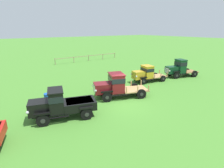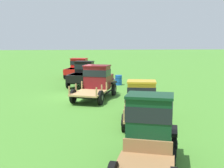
% 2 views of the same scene
% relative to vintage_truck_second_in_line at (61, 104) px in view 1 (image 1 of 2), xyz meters
% --- Properties ---
extents(ground_plane, '(240.00, 240.00, 0.00)m').
position_rel_vintage_truck_second_in_line_xyz_m(ground_plane, '(5.26, -0.72, -1.09)').
color(ground_plane, '#47842D').
extents(paddock_fence, '(13.42, 0.53, 1.15)m').
position_rel_vintage_truck_second_in_line_xyz_m(paddock_fence, '(12.66, 19.59, -0.26)').
color(paddock_fence, '#997F60').
rests_on(paddock_fence, ground).
extents(vintage_truck_second_in_line, '(4.93, 3.04, 2.21)m').
position_rel_vintage_truck_second_in_line_xyz_m(vintage_truck_second_in_line, '(0.00, 0.00, 0.00)').
color(vintage_truck_second_in_line, black).
rests_on(vintage_truck_second_in_line, ground).
extents(vintage_truck_midrow_center, '(5.41, 3.51, 2.32)m').
position_rel_vintage_truck_second_in_line_xyz_m(vintage_truck_midrow_center, '(5.48, 0.95, 0.12)').
color(vintage_truck_midrow_center, black).
rests_on(vintage_truck_midrow_center, ground).
extents(vintage_truck_far_side, '(4.67, 2.45, 2.02)m').
position_rel_vintage_truck_second_in_line_xyz_m(vintage_truck_far_side, '(11.48, 2.78, -0.04)').
color(vintage_truck_far_side, black).
rests_on(vintage_truck_far_side, ground).
extents(vintage_truck_back_of_row, '(4.79, 2.87, 2.35)m').
position_rel_vintage_truck_second_in_line_xyz_m(vintage_truck_back_of_row, '(16.79, 1.90, 0.08)').
color(vintage_truck_back_of_row, black).
rests_on(vintage_truck_back_of_row, ground).
extents(oil_drum_beside_row, '(0.64, 0.64, 0.91)m').
position_rel_vintage_truck_second_in_line_xyz_m(oil_drum_beside_row, '(-0.09, 3.19, -0.64)').
color(oil_drum_beside_row, '#1951B2').
rests_on(oil_drum_beside_row, ground).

